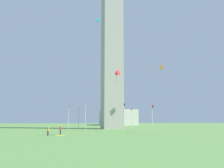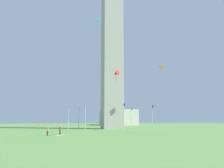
% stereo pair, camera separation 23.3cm
% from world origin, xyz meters
% --- Properties ---
extents(ground_plane, '(260.00, 260.00, 0.00)m').
position_xyz_m(ground_plane, '(0.00, 0.00, 0.00)').
color(ground_plane, '#609347').
extents(obelisk_monument, '(6.51, 6.51, 59.17)m').
position_xyz_m(obelisk_monument, '(0.00, 0.00, 29.59)').
color(obelisk_monument, '#A8A399').
rests_on(obelisk_monument, ground).
extents(flagpole_n, '(1.12, 0.14, 7.40)m').
position_xyz_m(flagpole_n, '(14.19, 0.00, 4.08)').
color(flagpole_n, silver).
rests_on(flagpole_n, ground).
extents(flagpole_ne, '(1.12, 0.14, 7.40)m').
position_xyz_m(flagpole_ne, '(10.05, 9.99, 4.08)').
color(flagpole_ne, silver).
rests_on(flagpole_ne, ground).
extents(flagpole_e, '(1.12, 0.14, 7.40)m').
position_xyz_m(flagpole_e, '(0.06, 14.13, 4.08)').
color(flagpole_e, silver).
rests_on(flagpole_e, ground).
extents(flagpole_se, '(1.12, 0.14, 7.40)m').
position_xyz_m(flagpole_se, '(-9.92, 9.99, 4.08)').
color(flagpole_se, silver).
rests_on(flagpole_se, ground).
extents(flagpole_s, '(1.12, 0.14, 7.40)m').
position_xyz_m(flagpole_s, '(-14.06, 0.00, 4.08)').
color(flagpole_s, silver).
rests_on(flagpole_s, ground).
extents(flagpole_sw, '(1.12, 0.14, 7.40)m').
position_xyz_m(flagpole_sw, '(-9.92, -9.99, 4.08)').
color(flagpole_sw, silver).
rests_on(flagpole_sw, ground).
extents(flagpole_w, '(1.12, 0.14, 7.40)m').
position_xyz_m(flagpole_w, '(0.06, -14.13, 4.08)').
color(flagpole_w, silver).
rests_on(flagpole_w, ground).
extents(flagpole_nw, '(1.12, 0.14, 7.40)m').
position_xyz_m(flagpole_nw, '(10.05, -9.99, 4.08)').
color(flagpole_nw, silver).
rests_on(flagpole_nw, ground).
extents(person_red_shirt, '(0.32, 0.32, 1.78)m').
position_xyz_m(person_red_shirt, '(26.49, -16.86, 0.89)').
color(person_red_shirt, '#2D2D38').
rests_on(person_red_shirt, ground).
extents(person_orange_shirt, '(0.32, 0.32, 1.64)m').
position_xyz_m(person_orange_shirt, '(28.91, -19.18, 0.81)').
color(person_orange_shirt, '#2D2D38').
rests_on(person_orange_shirt, ground).
extents(kite_orange_box, '(1.00, 1.39, 2.67)m').
position_xyz_m(kite_orange_box, '(11.05, 12.93, 18.88)').
color(kite_orange_box, orange).
extents(kite_red_delta, '(1.59, 1.56, 2.10)m').
position_xyz_m(kite_red_delta, '(34.05, -7.24, 11.36)').
color(kite_red_delta, red).
extents(kite_cyan_delta, '(2.08, 1.94, 2.64)m').
position_xyz_m(kite_cyan_delta, '(7.96, -6.46, 33.18)').
color(kite_cyan_delta, '#33C6D1').
extents(distant_building, '(29.28, 15.73, 8.40)m').
position_xyz_m(distant_building, '(-54.80, 15.95, 4.20)').
color(distant_building, beige).
rests_on(distant_building, ground).
extents(picnic_blanket_near_first_person, '(1.99, 2.20, 0.01)m').
position_xyz_m(picnic_blanket_near_first_person, '(28.55, -16.97, 0.01)').
color(picnic_blanket_near_first_person, yellow).
rests_on(picnic_blanket_near_first_person, ground).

